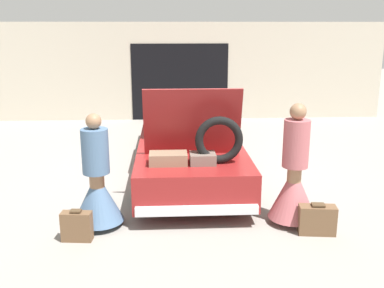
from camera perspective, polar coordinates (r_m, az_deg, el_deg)
name	(u,v)px	position (r m, az deg, el deg)	size (l,w,h in m)	color
ground_plane	(188,169)	(8.72, -0.53, -3.25)	(40.00, 40.00, 0.00)	gray
garage_wall_back	(180,72)	(13.24, -1.56, 9.15)	(12.00, 0.14, 2.80)	beige
car	(188,142)	(8.56, -0.53, 0.26)	(1.80, 5.30, 1.80)	maroon
person_left	(97,188)	(6.30, -11.94, -5.43)	(0.70, 0.70, 1.59)	#997051
person_right	(294,182)	(6.40, 12.80, -4.72)	(0.68, 0.68, 1.71)	#997051
suitcase_beside_left_person	(77,226)	(6.07, -14.41, -10.07)	(0.40, 0.20, 0.42)	brown
suitcase_beside_right_person	(317,220)	(6.29, 15.60, -9.24)	(0.51, 0.26, 0.43)	brown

